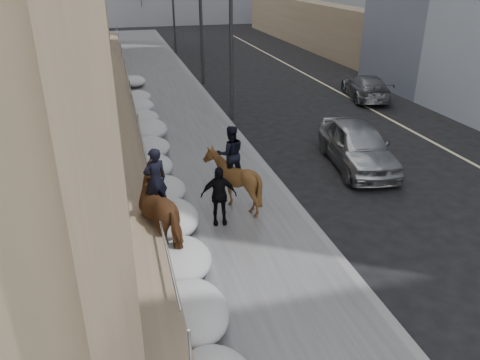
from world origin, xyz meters
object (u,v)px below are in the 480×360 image
mounted_horse_right (232,176)px  pedestrian (219,196)px  mounted_horse_left (166,208)px  car_grey (366,87)px  car_silver (357,145)px

mounted_horse_right → pedestrian: mounted_horse_right is taller
mounted_horse_left → car_grey: 18.07m
pedestrian → car_grey: 16.37m
car_silver → mounted_horse_right: bearing=-149.0°
mounted_horse_left → pedestrian: bearing=-173.7°
mounted_horse_left → mounted_horse_right: mounted_horse_left is taller
mounted_horse_right → mounted_horse_left: bearing=38.8°
car_grey → car_silver: bearing=71.5°
mounted_horse_left → pedestrian: size_ratio=1.56×
mounted_horse_right → car_silver: mounted_horse_right is taller
mounted_horse_right → pedestrian: 1.04m
car_grey → mounted_horse_right: bearing=58.3°
mounted_horse_left → mounted_horse_right: size_ratio=1.05×
car_silver → pedestrian: bearing=-144.4°
car_silver → car_grey: 10.26m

